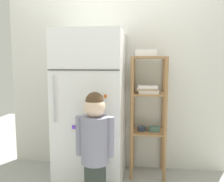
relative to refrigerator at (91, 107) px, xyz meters
The scene contains 6 objects.
ground_plane 0.81m from the refrigerator, ahead, with size 6.00×6.00×0.00m, color #999993.
kitchen_wall_back 0.48m from the refrigerator, 59.90° to the left, with size 2.57×0.03×2.07m, color silver.
refrigerator is the anchor object (origin of this frame).
child_standing 0.58m from the refrigerator, 74.28° to the right, with size 0.33×0.24×1.01m.
pantry_shelf_unit 0.62m from the refrigerator, 15.15° to the left, with size 0.38×0.32×1.32m.
fruit_bin 0.83m from the refrigerator, 17.79° to the left, with size 0.24×0.17×0.09m.
Camera 1 is at (0.34, -2.36, 1.24)m, focal length 37.32 mm.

